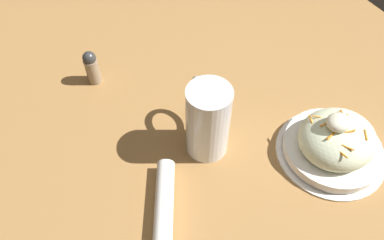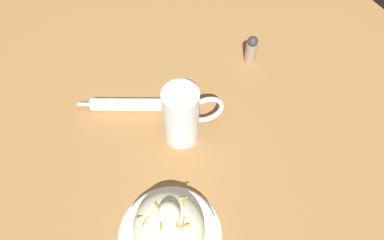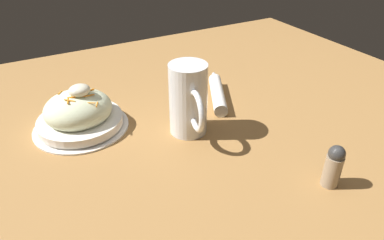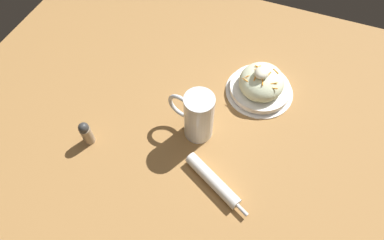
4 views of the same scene
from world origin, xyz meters
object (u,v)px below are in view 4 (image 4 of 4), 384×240
object	(u,v)px
salad_plate	(261,85)
beer_mug	(198,118)
napkin_roll	(213,180)
salt_shaker	(86,133)

from	to	relation	value
salad_plate	beer_mug	distance (m)	0.25
beer_mug	napkin_roll	xyz separation A→B (m)	(0.14, 0.10, -0.05)
beer_mug	salt_shaker	distance (m)	0.32
salad_plate	salt_shaker	bearing A→B (deg)	-49.34
salad_plate	salt_shaker	size ratio (longest dim) A/B	2.51
beer_mug	salt_shaker	xyz separation A→B (m)	(0.14, -0.28, -0.03)
salad_plate	beer_mug	size ratio (longest dim) A/B	1.33
beer_mug	salad_plate	bearing A→B (deg)	148.04
salad_plate	salt_shaker	distance (m)	0.55
salad_plate	beer_mug	bearing A→B (deg)	-31.96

